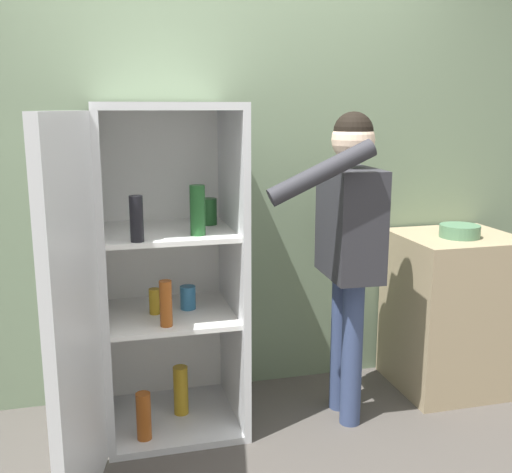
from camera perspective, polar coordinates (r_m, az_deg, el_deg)
The scene contains 5 objects.
wall_back at distance 3.31m, azimuth -3.22°, elevation 6.60°, with size 7.00×0.06×2.55m.
refrigerator at distance 2.89m, azimuth -9.92°, elevation -3.95°, with size 0.85×1.29×1.62m.
person at distance 3.00m, azimuth 8.79°, elevation 0.63°, with size 0.62×0.55×1.58m.
counter at distance 3.65m, azimuth 18.17°, elevation -6.79°, with size 0.64×0.58×0.90m.
bowl at distance 3.47m, azimuth 18.83°, elevation 0.49°, with size 0.22×0.22×0.07m.
Camera 1 is at (-0.64, -2.25, 1.59)m, focal length 42.00 mm.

